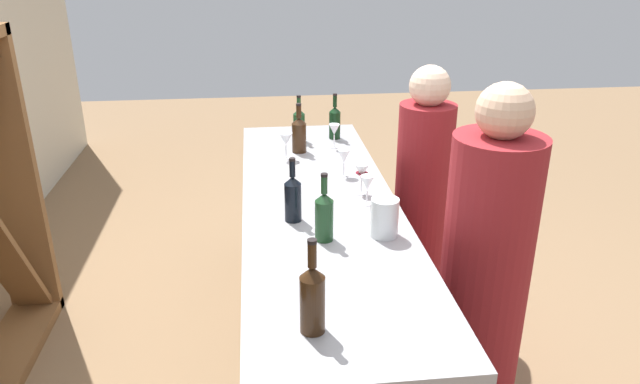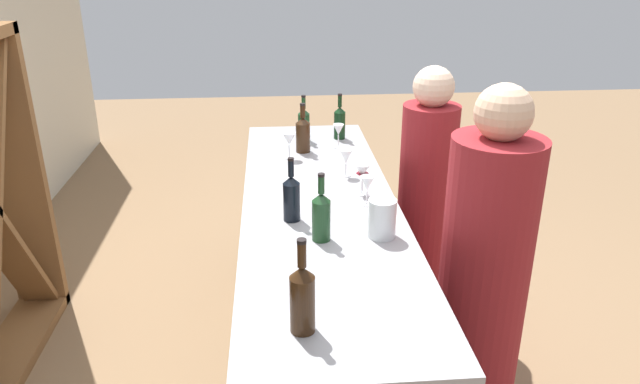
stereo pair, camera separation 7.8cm
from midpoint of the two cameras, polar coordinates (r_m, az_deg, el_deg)
The scene contains 16 objects.
ground_plane at distance 3.29m, azimuth 0.71°, elevation -16.00°, with size 12.00×12.00×0.00m, color #846647.
bar_counter at distance 3.02m, azimuth 0.75°, elevation -9.02°, with size 2.53×0.73×0.93m.
wine_bottle_leftmost_amber_brown at distance 1.85m, azimuth -0.48°, elevation -10.07°, with size 0.08×0.08×0.32m.
wine_bottle_second_left_olive_green at distance 2.41m, azimuth 1.05°, elevation -2.25°, with size 0.08×0.08×0.29m.
wine_bottle_center_near_black at distance 2.58m, azimuth -1.89°, elevation -0.48°, with size 0.07×0.07×0.29m.
wine_bottle_second_right_amber_brown at distance 3.46m, azimuth -1.00°, elevation 5.62°, with size 0.08×0.08×0.29m.
wine_bottle_rightmost_olive_green at distance 3.66m, azimuth -0.95°, elevation 6.57°, with size 0.07×0.07×0.29m.
wine_bottle_far_right_dark_green at distance 3.70m, azimuth 2.51°, elevation 6.76°, with size 0.07×0.07×0.28m.
wine_glass_near_left at distance 2.75m, azimuth 5.37°, elevation 0.68°, with size 0.06×0.06×0.14m.
wine_glass_near_center at distance 2.86m, azimuth 4.88°, elevation 1.80°, with size 0.07×0.07×0.15m.
wine_glass_near_right at distance 3.53m, azimuth 2.42°, elevation 5.90°, with size 0.06×0.06×0.14m.
wine_glass_far_left at distance 3.09m, azimuth 3.24°, elevation 3.34°, with size 0.07×0.07×0.14m.
wine_glass_far_center at distance 3.35m, azimuth -2.31°, elevation 5.05°, with size 0.08×0.08×0.15m.
water_pitcher at distance 2.46m, azimuth 6.89°, elevation -2.52°, with size 0.12×0.12×0.16m.
person_left_guest at distance 3.45m, azimuth 10.70°, elevation -1.03°, with size 0.32×0.32×1.47m.
person_center_guest at distance 2.70m, azimuth 16.23°, elevation -8.00°, with size 0.45×0.45×1.58m.
Camera 2 is at (-2.56, 0.21, 2.06)m, focal length 33.30 mm.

